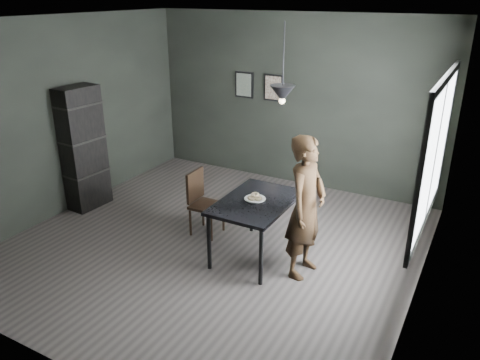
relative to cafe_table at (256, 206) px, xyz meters
The scene contains 13 objects.
ground 0.90m from the cafe_table, behind, with size 5.00×5.00×0.00m, color #322E2B.
back_wall 2.67m from the cafe_table, 103.50° to the left, with size 5.00×0.10×2.80m, color black.
ceiling 2.21m from the cafe_table, behind, with size 5.00×5.00×0.02m.
window_assembly 2.10m from the cafe_table, ahead, with size 0.04×1.96×1.56m.
cafe_table is the anchor object (origin of this frame).
white_plate 0.09m from the cafe_table, 149.98° to the left, with size 0.23×0.23×0.01m, color white.
donut_pile 0.12m from the cafe_table, 149.98° to the left, with size 0.17×0.18×0.08m.
woman 0.68m from the cafe_table, ahead, with size 0.61×0.40×1.68m, color black.
wood_chair 0.96m from the cafe_table, 168.12° to the left, with size 0.39×0.39×0.88m.
shelf_unit 2.93m from the cafe_table, behind, with size 0.35×0.61×1.84m, color black.
pendant_lamp 1.41m from the cafe_table, 21.80° to the left, with size 0.28×0.28×0.86m.
framed_print_left 3.03m from the cafe_table, 121.30° to the left, with size 0.34×0.04×0.44m.
framed_print_right 2.80m from the cafe_table, 111.06° to the left, with size 0.34×0.04×0.44m.
Camera 1 is at (2.90, -4.57, 3.10)m, focal length 35.00 mm.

